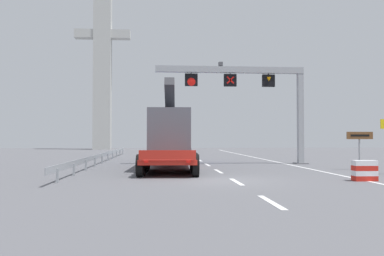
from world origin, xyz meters
name	(u,v)px	position (x,y,z in m)	size (l,w,h in m)	color
ground	(224,180)	(0.00, 0.00, 0.00)	(112.00, 112.00, 0.00)	#5B5B60
lane_markings	(203,162)	(0.42, 12.70, 0.01)	(0.20, 39.99, 0.01)	silver
edge_line_right	(280,163)	(6.20, 12.00, 0.01)	(0.20, 63.00, 0.01)	silver
overhead_lane_gantry	(252,86)	(3.75, 10.66, 5.65)	(11.05, 0.90, 7.37)	#9EA0A5
heavy_haul_truck_red	(171,136)	(-2.15, 9.11, 1.99)	(3.57, 14.15, 5.30)	red
tourist_info_sign_brown	(360,141)	(8.99, 5.21, 1.73)	(1.61, 0.15, 2.26)	#9EA0A5
crash_barrier_striped	(364,171)	(6.14, -0.66, 0.45)	(1.01, 0.52, 0.90)	red
guardrail_left	(104,155)	(-7.21, 13.60, 0.56)	(0.13, 31.19, 0.76)	#999EA3
bridge_pylon_distant	(103,54)	(-12.44, 47.72, 15.62)	(9.00, 2.00, 30.46)	#B7B7B2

